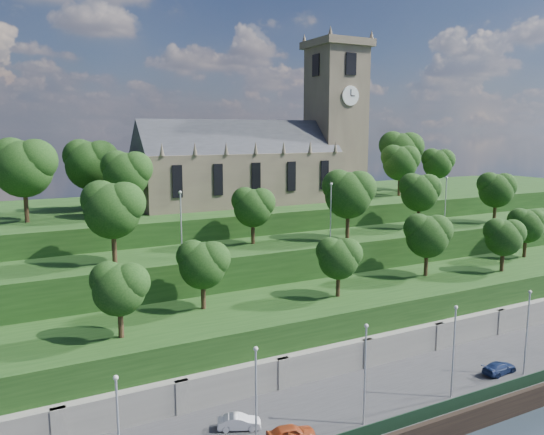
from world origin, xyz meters
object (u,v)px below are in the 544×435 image
car_left (291,433)px  car_right (499,368)px  church (267,155)px  car_middle (239,422)px

car_left → car_right: car_left is taller
church → car_middle: 49.43m
car_left → car_middle: 4.60m
church → car_right: church is taller
car_left → car_middle: car_left is taller
church → car_left: size_ratio=9.65×
car_left → car_middle: bearing=49.4°
car_right → church: bearing=3.6°
church → car_left: church is taller
church → car_right: (5.27, -42.13, -19.94)m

